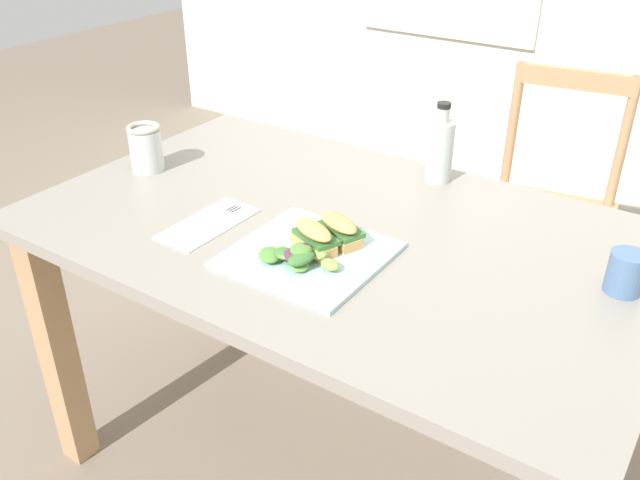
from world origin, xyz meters
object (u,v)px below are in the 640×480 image
sandwich_half_back (339,229)px  bottle_cold_brew (440,153)px  chair_wooden_far (546,211)px  mason_jar_iced_tea (146,150)px  cup_extra_side (626,273)px  sandwich_half_front (314,237)px  dining_table (337,273)px  plate_lunch (309,255)px  fork_on_napkin (214,219)px

sandwich_half_back → bottle_cold_brew: bottle_cold_brew is taller
chair_wooden_far → mason_jar_iced_tea: size_ratio=7.37×
sandwich_half_back → cup_extra_side: (0.52, 0.15, 0.00)m
sandwich_half_front → sandwich_half_back: size_ratio=1.00×
bottle_cold_brew → cup_extra_side: bearing=-27.7°
dining_table → mason_jar_iced_tea: (-0.56, -0.02, 0.18)m
dining_table → chair_wooden_far: bearing=76.7°
bottle_cold_brew → dining_table: bearing=-103.0°
dining_table → sandwich_half_front: size_ratio=11.67×
cup_extra_side → plate_lunch: bearing=-157.9°
mason_jar_iced_tea → cup_extra_side: mason_jar_iced_tea is taller
sandwich_half_front → mason_jar_iced_tea: (-0.59, 0.11, 0.01)m
plate_lunch → sandwich_half_back: sandwich_half_back is taller
sandwich_half_front → cup_extra_side: cup_extra_side is taller
bottle_cold_brew → plate_lunch: bearing=-96.3°
mason_jar_iced_tea → cup_extra_side: 1.13m
chair_wooden_far → bottle_cold_brew: bearing=-103.5°
sandwich_half_front → dining_table: bearing=101.4°
sandwich_half_back → mason_jar_iced_tea: (-0.61, 0.05, 0.01)m
sandwich_half_back → cup_extra_side: 0.54m
fork_on_napkin → cup_extra_side: (0.80, 0.21, 0.03)m
dining_table → sandwich_half_back: sandwich_half_back is taller
chair_wooden_far → plate_lunch: bearing=-100.2°
fork_on_napkin → chair_wooden_far: bearing=66.9°
sandwich_half_front → plate_lunch: bearing=-92.2°
fork_on_napkin → bottle_cold_brew: (0.31, 0.47, 0.07)m
dining_table → fork_on_napkin: (-0.23, -0.14, 0.13)m
plate_lunch → bottle_cold_brew: 0.49m
sandwich_half_front → bottle_cold_brew: bottle_cold_brew is taller
chair_wooden_far → bottle_cold_brew: (-0.14, -0.57, 0.36)m
fork_on_napkin → plate_lunch: bearing=-1.7°
plate_lunch → sandwich_half_front: sandwich_half_front is taller
dining_table → chair_wooden_far: 0.95m
bottle_cold_brew → cup_extra_side: size_ratio=2.47×
bottle_cold_brew → sandwich_half_front: bearing=-96.4°
bottle_cold_brew → mason_jar_iced_tea: 0.73m
cup_extra_side → mason_jar_iced_tea: bearing=-175.2°
sandwich_half_front → chair_wooden_far: bearing=79.6°
sandwich_half_front → cup_extra_side: size_ratio=1.45×
chair_wooden_far → mason_jar_iced_tea: 1.26m
fork_on_napkin → mason_jar_iced_tea: mason_jar_iced_tea is taller
plate_lunch → fork_on_napkin: plate_lunch is taller
chair_wooden_far → cup_extra_side: bearing=-66.9°
plate_lunch → sandwich_half_front: 0.04m
plate_lunch → bottle_cold_brew: bottle_cold_brew is taller
bottle_cold_brew → cup_extra_side: (0.49, -0.26, -0.03)m
sandwich_half_front → cup_extra_side: (0.54, 0.20, 0.00)m
mason_jar_iced_tea → cup_extra_side: (1.13, 0.09, -0.01)m
sandwich_half_back → fork_on_napkin: bearing=-167.2°
chair_wooden_far → fork_on_napkin: bearing=-113.1°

